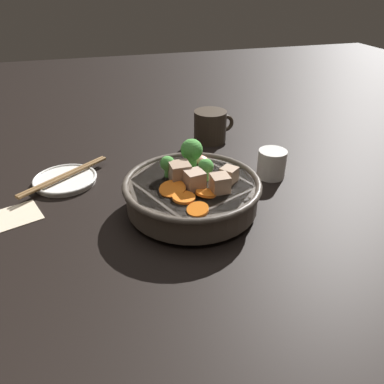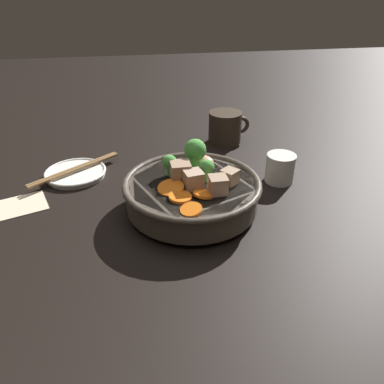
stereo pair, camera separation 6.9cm
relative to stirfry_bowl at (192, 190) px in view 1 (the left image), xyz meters
name	(u,v)px [view 1 (the left image)]	position (x,y,z in m)	size (l,w,h in m)	color
ground_plane	(192,209)	(0.00, 0.00, -0.04)	(3.00, 3.00, 0.00)	black
stirfry_bowl	(192,190)	(0.00, 0.00, 0.00)	(0.25, 0.25, 0.12)	#51473D
side_saucer	(65,180)	(-0.23, 0.17, -0.03)	(0.13, 0.13, 0.01)	white
tea_cup	(272,163)	(0.20, 0.08, -0.01)	(0.06, 0.06, 0.06)	white
dark_mug	(211,126)	(0.14, 0.30, 0.00)	(0.11, 0.08, 0.08)	#33281E
napkin	(8,218)	(-0.33, 0.06, -0.04)	(0.13, 0.11, 0.00)	beige
chopsticks_pair	(64,176)	(-0.23, 0.17, -0.02)	(0.18, 0.14, 0.01)	olive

